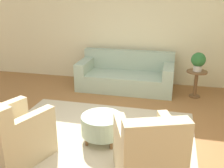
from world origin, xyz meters
name	(u,v)px	position (x,y,z in m)	size (l,w,h in m)	color
ground_plane	(95,137)	(0.00, 0.00, 0.00)	(16.00, 16.00, 0.00)	#996638
wall_back	(129,27)	(0.00, 3.02, 1.40)	(9.91, 0.12, 2.80)	beige
rug	(95,137)	(0.00, 0.00, 0.01)	(3.17, 2.53, 0.01)	beige
couch	(126,76)	(0.05, 2.39, 0.31)	(2.25, 0.99, 0.88)	#9EB29E
armchair_left	(12,136)	(-0.94, -0.83, 0.37)	(0.99, 1.06, 0.97)	#C6B289
armchair_right	(148,155)	(0.94, -0.83, 0.37)	(0.99, 1.06, 0.97)	#C6B289
ottoman_table	(102,125)	(0.14, -0.07, 0.28)	(0.65, 0.65, 0.43)	#9EB29E
side_table	(196,80)	(1.67, 2.20, 0.40)	(0.45, 0.45, 0.61)	brown
potted_plant_on_side_table	(198,61)	(1.67, 2.20, 0.84)	(0.31, 0.31, 0.41)	beige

